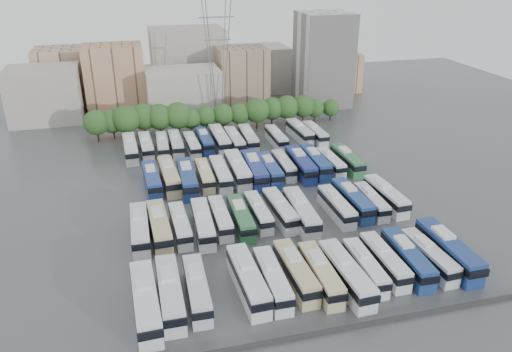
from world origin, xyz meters
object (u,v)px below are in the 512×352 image
object	(u,v)px
bus_r3_s6	(220,139)
bus_r3_s12	(300,132)
bus_r1_s10	(336,206)
bus_r1_s7	(280,210)
bus_r1_s1	(159,226)
bus_r2_s4	(205,175)
bus_r1_s3	(203,223)
bus_r2_s11	(315,162)
bus_r2_s3	(187,178)
bus_r2_s8	(270,169)
bus_r2_s5	(221,173)
bus_r0_s1	(170,293)
bus_r1_s0	(140,229)
electricity_pylon	(217,50)
bus_r3_s3	(176,144)
bus_r0_s0	(146,302)
bus_r0_s7	(321,274)
bus_r0_s9	(365,267)
bus_r1_s2	(180,225)
bus_r3_s4	(192,145)
bus_r3_s2	(162,145)
bus_r3_s1	(146,146)
bus_r1_s6	(258,212)
bus_r0_s4	(248,280)
bus_r3_s7	(234,141)
bus_r3_s0	(130,148)
bus_r0_s8	(346,274)
bus_r2_s9	(284,165)
bus_r0_s10	(384,260)
bus_r3_s5	(205,141)
bus_r2_s12	(331,162)
bus_r0_s5	(272,279)
bus_r1_s13	(386,196)
apartment_tower	(323,60)
bus_r0_s2	(197,289)
bus_r2_s7	(255,169)
bus_r1_s5	(241,217)
bus_r2_s13	(347,160)
bus_r0_s13	(448,250)
bus_r2_s2	(169,176)
bus_r3_s13	(315,133)
bus_r3_s10	(276,138)
bus_r0_s6	(296,271)
bus_r1_s8	(301,212)
bus_r1_s11	(352,200)
bus_r1_s12	(371,201)

from	to	relation	value
bus_r3_s6	bus_r3_s12	xyz separation A→B (m)	(19.62, 0.63, -0.12)
bus_r1_s10	bus_r1_s7	bearing A→B (deg)	172.97
bus_r1_s1	bus_r2_s4	distance (m)	20.70
bus_r1_s3	bus_r2_s11	world-z (taller)	bus_r2_s11
bus_r2_s3	bus_r2_s8	bearing A→B (deg)	2.83
bus_r2_s5	bus_r2_s4	bearing A→B (deg)	173.72
bus_r0_s1	bus_r1_s0	bearing A→B (deg)	100.08
electricity_pylon	bus_r3_s3	distance (m)	28.98
bus_r0_s0	bus_r3_s6	xyz separation A→B (m)	(19.76, 54.83, -0.08)
bus_r0_s7	bus_r0_s0	bearing A→B (deg)	-178.57
bus_r0_s9	bus_r1_s2	distance (m)	29.43
bus_r1_s7	bus_r3_s4	xyz separation A→B (m)	(-10.00, 34.71, -0.14)
bus_r0_s9	bus_r1_s7	world-z (taller)	bus_r1_s7
bus_r3_s2	bus_r3_s6	distance (m)	12.98
bus_r2_s5	bus_r3_s1	size ratio (longest dim) A/B	1.03
bus_r1_s6	bus_r3_s6	distance (m)	35.33
bus_r0_s4	bus_r3_s7	bearing A→B (deg)	77.64
bus_r3_s0	bus_r3_s1	distance (m)	3.56
bus_r0_s8	bus_r2_s9	distance (m)	38.34
bus_r0_s10	bus_r3_s6	bearing A→B (deg)	103.99
bus_r0_s1	bus_r3_s6	bearing A→B (deg)	73.14
bus_r1_s2	bus_r3_s5	world-z (taller)	bus_r3_s5
bus_r3_s7	bus_r2_s12	bearing A→B (deg)	-46.46
bus_r0_s5	bus_r3_s12	size ratio (longest dim) A/B	0.97
electricity_pylon	bus_r1_s13	distance (m)	60.71
apartment_tower	bus_r0_s10	size ratio (longest dim) A/B	2.25
bus_r1_s7	bus_r2_s4	xyz separation A→B (m)	(-9.92, 17.42, -0.11)
bus_r0_s2	bus_r2_s11	size ratio (longest dim) A/B	0.94
bus_r2_s7	bus_r3_s12	world-z (taller)	bus_r2_s7
bus_r0_s8	bus_r0_s5	bearing A→B (deg)	168.66
bus_r0_s10	bus_r3_s6	world-z (taller)	bus_r3_s6
bus_r1_s1	bus_r3_s0	distance (m)	36.14
bus_r1_s5	bus_r2_s13	distance (m)	32.43
bus_r2_s11	bus_r0_s13	bearing A→B (deg)	-78.46
apartment_tower	bus_r2_s13	distance (m)	48.84
bus_r2_s2	bus_r3_s5	xyz separation A→B (m)	(9.81, 18.06, -0.22)
apartment_tower	bus_r3_s13	size ratio (longest dim) A/B	2.27
bus_r1_s3	bus_r3_s10	world-z (taller)	bus_r1_s3
bus_r1_s7	bus_r2_s3	distance (m)	21.07
bus_r0_s1	bus_r0_s9	bearing A→B (deg)	-1.13
bus_r1_s10	bus_r1_s13	distance (m)	10.04
bus_r0_s6	bus_r2_s4	size ratio (longest dim) A/B	1.10
bus_r1_s8	bus_r2_s5	bearing A→B (deg)	119.55
bus_r3_s2	bus_r3_s12	distance (m)	32.60
bus_r1_s11	bus_r2_s2	distance (m)	34.86
bus_r0_s5	bus_r2_s7	bearing A→B (deg)	80.07
bus_r0_s8	bus_r1_s12	size ratio (longest dim) A/B	1.21
bus_r0_s7	bus_r0_s13	distance (m)	19.81
bus_r1_s8	bus_r2_s2	size ratio (longest dim) A/B	1.00
bus_r2_s4	bus_r2_s7	size ratio (longest dim) A/B	0.82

